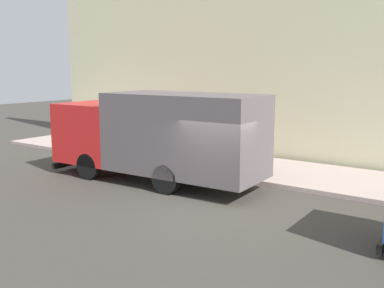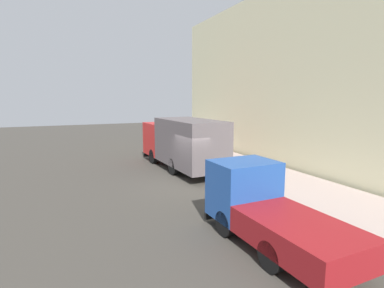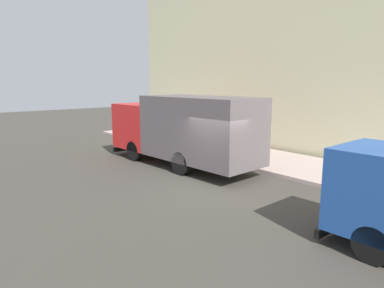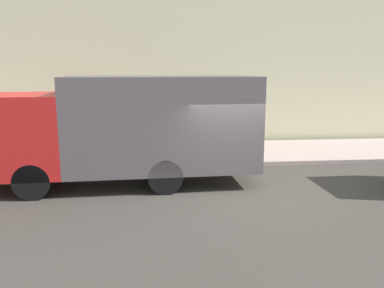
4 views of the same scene
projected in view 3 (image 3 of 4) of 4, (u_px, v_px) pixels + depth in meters
The scene contains 7 objects.
ground at pixel (208, 186), 12.74m from camera, with size 80.00×80.00×0.00m, color #403C36.
sidewalk at pixel (287, 164), 15.94m from camera, with size 4.10×30.00×0.15m, color #B5A098.
building_facade at pixel (324, 40), 16.53m from camera, with size 0.50×30.00×11.67m, color beige.
large_utility_truck at pixel (183, 128), 15.57m from camera, with size 2.80×8.37×3.23m.
pedestrian_walking at pixel (227, 131), 19.78m from camera, with size 0.51×0.51×1.66m.
traffic_cone_orange at pixel (182, 141), 19.89m from camera, with size 0.44×0.44×0.63m, color orange.
street_sign_post at pixel (224, 127), 16.47m from camera, with size 0.44×0.08×2.65m.
Camera 3 is at (-8.37, -8.96, 3.84)m, focal length 31.83 mm.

